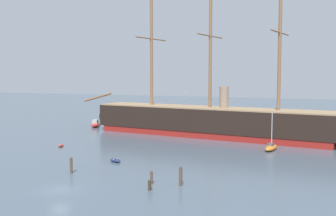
{
  "coord_description": "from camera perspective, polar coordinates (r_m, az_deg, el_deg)",
  "views": [
    {
      "loc": [
        30.42,
        -41.14,
        14.03
      ],
      "look_at": [
        1.86,
        30.5,
        7.61
      ],
      "focal_mm": 44.84,
      "sensor_mm": 36.0,
      "label": 1
    }
  ],
  "objects": [
    {
      "name": "mooring_piling_nearest",
      "position": [
        52.98,
        1.74,
        -9.28
      ],
      "size": [
        0.43,
        0.43,
        2.36
      ],
      "primitive_type": "cylinder",
      "color": "#4C3D2D",
      "rests_on": "ground"
    },
    {
      "name": "dinghy_near_centre",
      "position": [
        67.25,
        -7.17,
        -7.08
      ],
      "size": [
        2.54,
        1.91,
        0.55
      ],
      "color": "#1E284C",
      "rests_on": "ground"
    },
    {
      "name": "sailboat_alongside_stern",
      "position": [
        78.83,
        13.84,
        -5.21
      ],
      "size": [
        2.3,
        5.48,
        6.92
      ],
      "color": "orange",
      "rests_on": "ground"
    },
    {
      "name": "tall_ship",
      "position": [
        93.03,
        5.69,
        -1.79
      ],
      "size": [
        65.92,
        17.26,
        31.79
      ],
      "color": "maroon",
      "rests_on": "ground"
    },
    {
      "name": "ground_plane",
      "position": [
        53.06,
        -14.47,
        -10.73
      ],
      "size": [
        400.0,
        400.0,
        0.0
      ],
      "primitive_type": "plane",
      "color": "#4C5B6B"
    },
    {
      "name": "mooring_piling_right_pair",
      "position": [
        60.91,
        -13.02,
        -7.61
      ],
      "size": [
        0.39,
        0.39,
        2.23
      ],
      "primitive_type": "cylinder",
      "color": "#4C3D2D",
      "rests_on": "ground"
    },
    {
      "name": "dinghy_mid_left",
      "position": [
        83.02,
        -14.36,
        -4.96
      ],
      "size": [
        1.42,
        2.08,
        0.45
      ],
      "color": "#B22D28",
      "rests_on": "ground"
    },
    {
      "name": "mooring_piling_left_pair",
      "position": [
        51.18,
        -2.52,
        -10.46
      ],
      "size": [
        0.39,
        0.39,
        1.2
      ],
      "primitive_type": "cylinder",
      "color": "#382B1E",
      "rests_on": "ground"
    },
    {
      "name": "motorboat_far_left",
      "position": [
        110.83,
        -9.8,
        -2.22
      ],
      "size": [
        2.97,
        5.05,
        1.99
      ],
      "color": "#B22D28",
      "rests_on": "ground"
    },
    {
      "name": "sailboat_distant_centre",
      "position": [
        110.55,
        7.5,
        -2.28
      ],
      "size": [
        3.86,
        5.22,
        6.67
      ],
      "color": "#1E284C",
      "rests_on": "ground"
    },
    {
      "name": "seagull_in_flight",
      "position": [
        71.64,
        2.4,
        2.15
      ],
      "size": [
        0.94,
        0.66,
        0.13
      ],
      "color": "silver"
    },
    {
      "name": "mooring_piling_midwater",
      "position": [
        53.83,
        -2.26,
        -9.46
      ],
      "size": [
        0.34,
        0.34,
        1.64
      ],
      "primitive_type": "cylinder",
      "color": "#4C3D2D",
      "rests_on": "ground"
    }
  ]
}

